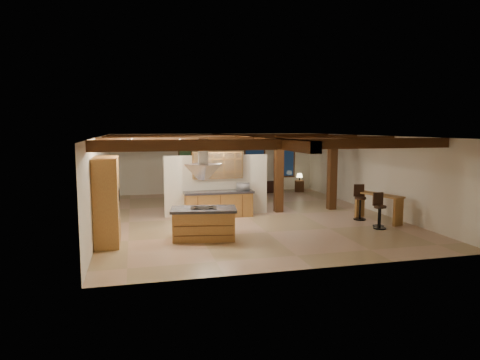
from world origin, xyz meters
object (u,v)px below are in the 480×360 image
object	(u,v)px
kitchen_island	(204,223)
bar_counter	(378,203)
dining_table	(216,197)
sofa	(259,187)

from	to	relation	value
kitchen_island	bar_counter	distance (m)	6.24
dining_table	sofa	xyz separation A→B (m)	(2.65, 2.62, 0.01)
kitchen_island	bar_counter	world-z (taller)	bar_counter
kitchen_island	sofa	distance (m)	9.12
bar_counter	dining_table	bearing A→B (deg)	135.74
kitchen_island	bar_counter	xyz separation A→B (m)	(6.17, 0.90, 0.18)
dining_table	bar_counter	xyz separation A→B (m)	(4.77, -4.65, 0.36)
kitchen_island	dining_table	world-z (taller)	kitchen_island
bar_counter	sofa	bearing A→B (deg)	106.27
kitchen_island	sofa	xyz separation A→B (m)	(4.05, 8.17, -0.17)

